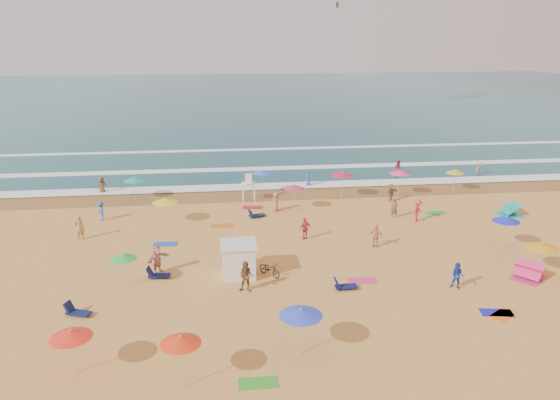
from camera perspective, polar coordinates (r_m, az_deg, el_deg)
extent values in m
plane|color=gold|center=(38.81, 2.68, -4.70)|extent=(220.00, 220.00, 0.00)
cube|color=#0C4756|center=(120.50, -3.84, 10.44)|extent=(220.00, 140.00, 0.18)
plane|color=olive|center=(50.49, 0.40, 0.62)|extent=(220.00, 220.00, 0.00)
cube|color=white|center=(52.84, 0.07, 1.50)|extent=(200.00, 2.20, 0.05)
cube|color=white|center=(59.56, -0.72, 3.34)|extent=(200.00, 1.60, 0.05)
cube|color=white|center=(69.26, -1.59, 5.34)|extent=(200.00, 1.20, 0.05)
cube|color=silver|center=(33.89, -4.36, -6.30)|extent=(2.00, 2.00, 2.00)
cube|color=silver|center=(33.48, -4.40, -4.64)|extent=(2.20, 2.20, 0.12)
imported|color=black|center=(33.95, -1.09, -7.21)|extent=(1.57, 1.72, 0.91)
cone|color=blue|center=(25.59, 2.20, -11.63)|extent=(2.02, 2.02, 0.35)
cone|color=#14A692|center=(50.16, -15.01, 2.14)|extent=(1.87, 1.87, 0.35)
cone|color=gold|center=(53.42, 17.85, 2.88)|extent=(1.73, 1.73, 0.35)
cone|color=#CF2E5C|center=(45.33, 1.51, 1.40)|extent=(1.74, 1.74, 0.35)
cone|color=red|center=(23.74, -10.35, -14.17)|extent=(1.74, 1.74, 0.35)
cone|color=orange|center=(37.36, 25.68, -4.28)|extent=(2.02, 2.02, 0.35)
cone|color=#375CF9|center=(49.69, -1.89, 3.01)|extent=(1.75, 1.75, 0.35)
cone|color=red|center=(48.91, 6.51, 2.77)|extent=(2.06, 2.06, 0.35)
cone|color=green|center=(33.20, -16.08, -5.65)|extent=(1.55, 1.55, 0.35)
cone|color=#FF2B1A|center=(25.97, -21.03, -12.93)|extent=(1.85, 1.85, 0.35)
cone|color=#1929D8|center=(40.33, 22.58, -1.83)|extent=(1.83, 1.83, 0.35)
cone|color=yellow|center=(43.26, -11.90, -0.04)|extent=(2.01, 2.01, 0.35)
cone|color=#FF3875|center=(50.42, 12.37, 2.88)|extent=(1.87, 1.87, 0.35)
cube|color=#0E1947|center=(31.54, -20.29, -11.00)|extent=(1.41, 0.98, 0.34)
cube|color=#101750|center=(34.55, -12.49, -7.71)|extent=(1.34, 0.65, 0.34)
cube|color=#0F144F|center=(32.64, 6.93, -8.96)|extent=(1.31, 0.58, 0.34)
cube|color=#0E1C46|center=(44.28, -2.40, -1.61)|extent=(1.41, 0.96, 0.34)
cube|color=blue|center=(39.71, -11.90, -4.53)|extent=(1.73, 0.91, 0.03)
cube|color=green|center=(24.85, -2.32, -18.56)|extent=(1.70, 0.86, 0.03)
cube|color=#CE6516|center=(42.64, -6.08, -2.68)|extent=(1.76, 0.99, 0.03)
cube|color=#DD3460|center=(33.83, 8.61, -8.34)|extent=(1.72, 0.91, 0.03)
cube|color=red|center=(46.72, -2.89, -0.79)|extent=(1.80, 1.08, 0.03)
cube|color=#1D1AA7|center=(32.17, 21.70, -10.89)|extent=(1.83, 1.16, 0.03)
cube|color=green|center=(47.13, 15.91, -1.30)|extent=(1.80, 1.08, 0.03)
cube|color=orange|center=(32.09, 22.29, -11.04)|extent=(1.89, 1.66, 0.03)
imported|color=tan|center=(42.06, -20.23, -2.68)|extent=(0.78, 0.64, 1.84)
imported|color=#D8363F|center=(39.55, 2.64, -3.00)|extent=(1.03, 0.73, 1.63)
imported|color=blue|center=(52.91, 2.93, 2.14)|extent=(0.55, 0.74, 1.85)
imported|color=tan|center=(60.43, 20.03, 2.96)|extent=(1.21, 1.23, 1.69)
imported|color=tan|center=(35.02, -12.71, -6.03)|extent=(1.57, 1.61, 1.84)
imported|color=brown|center=(53.28, -18.11, 1.38)|extent=(1.07, 0.96, 1.83)
imported|color=#2243A2|center=(33.85, 18.03, -7.55)|extent=(0.99, 0.95, 1.61)
imported|color=brown|center=(31.87, -3.55, -8.01)|extent=(1.04, 0.88, 1.87)
imported|color=brown|center=(44.98, 11.88, -0.88)|extent=(0.66, 0.57, 1.53)
imported|color=#B17451|center=(45.59, -0.46, -0.18)|extent=(0.64, 0.87, 1.63)
imported|color=blue|center=(45.70, -18.21, -1.09)|extent=(0.91, 1.15, 1.56)
imported|color=#B32C47|center=(58.48, 12.24, 3.23)|extent=(0.91, 1.04, 1.81)
imported|color=tan|center=(38.68, 9.99, -3.72)|extent=(1.03, 0.89, 1.66)
imported|color=#DE3741|center=(44.43, 14.19, -1.09)|extent=(1.29, 1.29, 1.79)
imported|color=olive|center=(49.35, 11.56, 0.79)|extent=(1.40, 1.27, 1.55)
cube|color=#3F3326|center=(99.54, 6.01, 19.63)|extent=(0.40, 0.30, 0.90)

